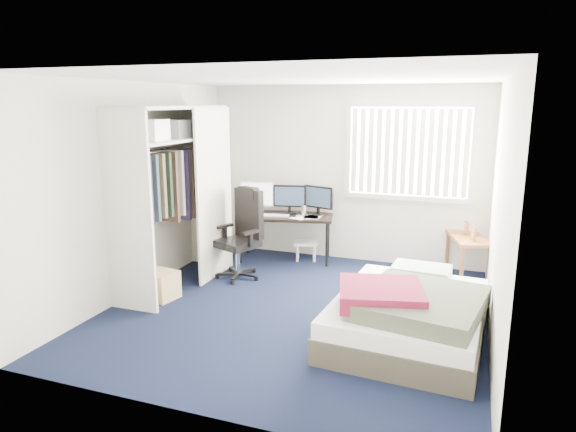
# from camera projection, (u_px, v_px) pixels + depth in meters

# --- Properties ---
(ground) EXTENTS (4.20, 4.20, 0.00)m
(ground) POSITION_uv_depth(u_px,v_px,m) (296.00, 310.00, 5.71)
(ground) COLOR black
(ground) RESTS_ON ground
(room_shell) EXTENTS (4.20, 4.20, 4.20)m
(room_shell) POSITION_uv_depth(u_px,v_px,m) (297.00, 175.00, 5.38)
(room_shell) COLOR silver
(room_shell) RESTS_ON ground
(window_assembly) EXTENTS (1.72, 0.09, 1.32)m
(window_assembly) POSITION_uv_depth(u_px,v_px,m) (408.00, 152.00, 6.94)
(window_assembly) COLOR white
(window_assembly) RESTS_ON ground
(closet) EXTENTS (0.64, 1.84, 2.22)m
(closet) POSITION_uv_depth(u_px,v_px,m) (173.00, 179.00, 6.22)
(closet) COLOR beige
(closet) RESTS_ON ground
(desk) EXTENTS (1.46, 0.91, 1.13)m
(desk) POSITION_uv_depth(u_px,v_px,m) (286.00, 212.00, 7.42)
(desk) COLOR black
(desk) RESTS_ON ground
(office_chair) EXTENTS (0.72, 0.72, 1.18)m
(office_chair) POSITION_uv_depth(u_px,v_px,m) (242.00, 243.00, 6.73)
(office_chair) COLOR black
(office_chair) RESTS_ON ground
(footstool) EXTENTS (0.40, 0.35, 0.27)m
(footstool) POSITION_uv_depth(u_px,v_px,m) (306.00, 246.00, 7.47)
(footstool) COLOR white
(footstool) RESTS_ON ground
(nightstand) EXTENTS (0.62, 0.89, 0.74)m
(nightstand) POSITION_uv_depth(u_px,v_px,m) (468.00, 242.00, 6.65)
(nightstand) COLOR brown
(nightstand) RESTS_ON ground
(bed) EXTENTS (1.51, 1.94, 0.62)m
(bed) POSITION_uv_depth(u_px,v_px,m) (409.00, 313.00, 4.95)
(bed) COLOR #3C352B
(bed) RESTS_ON ground
(pine_box) EXTENTS (0.49, 0.40, 0.32)m
(pine_box) POSITION_uv_depth(u_px,v_px,m) (158.00, 284.00, 6.04)
(pine_box) COLOR tan
(pine_box) RESTS_ON ground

